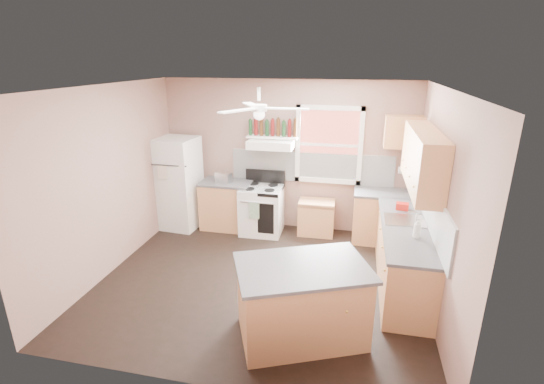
% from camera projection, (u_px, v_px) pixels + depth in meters
% --- Properties ---
extents(floor, '(4.50, 4.50, 0.00)m').
position_uv_depth(floor, '(261.00, 280.00, 5.68)').
color(floor, black).
rests_on(floor, ground).
extents(ceiling, '(4.50, 4.50, 0.00)m').
position_uv_depth(ceiling, '(259.00, 87.00, 4.81)').
color(ceiling, white).
rests_on(ceiling, ground).
extents(wall_back, '(4.50, 0.05, 2.70)m').
position_uv_depth(wall_back, '(287.00, 156.00, 7.12)').
color(wall_back, '#89675A').
rests_on(wall_back, ground).
extents(wall_right, '(0.05, 4.00, 2.70)m').
position_uv_depth(wall_right, '(441.00, 204.00, 4.79)').
color(wall_right, '#89675A').
rests_on(wall_right, ground).
extents(wall_left, '(0.05, 4.00, 2.70)m').
position_uv_depth(wall_left, '(108.00, 181.00, 5.70)').
color(wall_left, '#89675A').
rests_on(wall_left, ground).
extents(backsplash_back, '(2.90, 0.03, 0.55)m').
position_uv_depth(backsplash_back, '(311.00, 167.00, 7.05)').
color(backsplash_back, white).
rests_on(backsplash_back, wall_back).
extents(backsplash_right, '(0.03, 2.60, 0.55)m').
position_uv_depth(backsplash_right, '(432.00, 209.00, 5.13)').
color(backsplash_right, white).
rests_on(backsplash_right, wall_right).
extents(window_view, '(1.00, 0.02, 1.20)m').
position_uv_depth(window_view, '(329.00, 145.00, 6.85)').
color(window_view, maroon).
rests_on(window_view, wall_back).
extents(window_frame, '(1.16, 0.07, 1.36)m').
position_uv_depth(window_frame, '(329.00, 145.00, 6.82)').
color(window_frame, white).
rests_on(window_frame, wall_back).
extents(refrigerator, '(0.77, 0.75, 1.69)m').
position_uv_depth(refrigerator, '(178.00, 183.00, 7.25)').
color(refrigerator, white).
rests_on(refrigerator, floor).
extents(base_cabinet_left, '(0.90, 0.60, 0.86)m').
position_uv_depth(base_cabinet_left, '(227.00, 205.00, 7.33)').
color(base_cabinet_left, tan).
rests_on(base_cabinet_left, floor).
extents(counter_left, '(0.92, 0.62, 0.04)m').
position_uv_depth(counter_left, '(226.00, 182.00, 7.18)').
color(counter_left, '#444447').
rests_on(counter_left, base_cabinet_left).
extents(toaster, '(0.31, 0.23, 0.18)m').
position_uv_depth(toaster, '(224.00, 177.00, 7.10)').
color(toaster, silver).
rests_on(toaster, counter_left).
extents(stove, '(0.74, 0.66, 0.86)m').
position_uv_depth(stove, '(262.00, 210.00, 7.11)').
color(stove, white).
rests_on(stove, floor).
extents(range_hood, '(0.78, 0.50, 0.14)m').
position_uv_depth(range_hood, '(271.00, 144.00, 6.82)').
color(range_hood, white).
rests_on(range_hood, wall_back).
extents(bottle_shelf, '(0.90, 0.26, 0.03)m').
position_uv_depth(bottle_shelf, '(273.00, 137.00, 6.90)').
color(bottle_shelf, white).
rests_on(bottle_shelf, range_hood).
extents(cart, '(0.64, 0.43, 0.63)m').
position_uv_depth(cart, '(316.00, 217.00, 7.08)').
color(cart, tan).
rests_on(cart, floor).
extents(base_cabinet_corner, '(1.00, 0.60, 0.86)m').
position_uv_depth(base_cabinet_corner, '(383.00, 218.00, 6.77)').
color(base_cabinet_corner, tan).
rests_on(base_cabinet_corner, floor).
extents(base_cabinet_right, '(0.60, 2.20, 0.86)m').
position_uv_depth(base_cabinet_right, '(403.00, 257.00, 5.43)').
color(base_cabinet_right, tan).
rests_on(base_cabinet_right, floor).
extents(counter_corner, '(1.02, 0.62, 0.04)m').
position_uv_depth(counter_corner, '(385.00, 193.00, 6.62)').
color(counter_corner, '#444447').
rests_on(counter_corner, base_cabinet_corner).
extents(counter_right, '(0.62, 2.22, 0.04)m').
position_uv_depth(counter_right, '(406.00, 227.00, 5.29)').
color(counter_right, '#444447').
rests_on(counter_right, base_cabinet_right).
extents(sink, '(0.55, 0.45, 0.03)m').
position_uv_depth(sink, '(404.00, 221.00, 5.47)').
color(sink, silver).
rests_on(sink, counter_right).
extents(faucet, '(0.03, 0.03, 0.14)m').
position_uv_depth(faucet, '(417.00, 217.00, 5.41)').
color(faucet, silver).
rests_on(faucet, sink).
extents(upper_cabinet_right, '(0.33, 1.80, 0.76)m').
position_uv_depth(upper_cabinet_right, '(423.00, 159.00, 5.15)').
color(upper_cabinet_right, tan).
rests_on(upper_cabinet_right, wall_right).
extents(upper_cabinet_corner, '(0.60, 0.33, 0.52)m').
position_uv_depth(upper_cabinet_corner, '(404.00, 132.00, 6.37)').
color(upper_cabinet_corner, tan).
rests_on(upper_cabinet_corner, wall_back).
extents(paper_towel, '(0.26, 0.12, 0.12)m').
position_uv_depth(paper_towel, '(407.00, 171.00, 6.58)').
color(paper_towel, white).
rests_on(paper_towel, wall_back).
extents(island, '(1.58, 1.31, 0.86)m').
position_uv_depth(island, '(302.00, 303.00, 4.42)').
color(island, tan).
rests_on(island, floor).
extents(island_top, '(1.68, 1.42, 0.04)m').
position_uv_depth(island_top, '(303.00, 268.00, 4.28)').
color(island_top, '#444447').
rests_on(island_top, island).
extents(ceiling_fan_hub, '(0.20, 0.20, 0.08)m').
position_uv_depth(ceiling_fan_hub, '(259.00, 108.00, 4.89)').
color(ceiling_fan_hub, white).
rests_on(ceiling_fan_hub, ceiling).
extents(soap_bottle, '(0.11, 0.11, 0.26)m').
position_uv_depth(soap_bottle, '(418.00, 228.00, 4.90)').
color(soap_bottle, silver).
rests_on(soap_bottle, counter_right).
extents(red_caddy, '(0.19, 0.14, 0.10)m').
position_uv_depth(red_caddy, '(402.00, 206.00, 5.84)').
color(red_caddy, red).
rests_on(red_caddy, counter_right).
extents(wine_bottles, '(0.86, 0.06, 0.31)m').
position_uv_depth(wine_bottles, '(273.00, 128.00, 6.85)').
color(wine_bottles, '#143819').
rests_on(wine_bottles, bottle_shelf).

